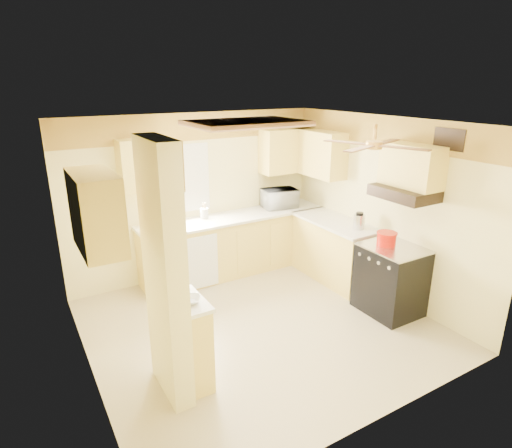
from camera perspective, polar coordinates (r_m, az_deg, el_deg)
floor at (r=5.55m, az=0.53°, el=-13.36°), size 4.00×4.00×0.00m
ceiling at (r=4.73m, az=0.62°, el=13.28°), size 4.00×4.00×0.00m
wall_back at (r=6.63m, az=-7.97°, el=3.67°), size 4.00×0.00×4.00m
wall_front at (r=3.65m, az=16.42°, el=-9.81°), size 4.00×0.00×4.00m
wall_left at (r=4.39m, az=-22.51°, el=-5.55°), size 0.00×3.80×3.80m
wall_right at (r=6.23m, az=16.54°, el=2.09°), size 0.00×3.80×3.80m
wallpaper_border at (r=6.42m, az=-8.33°, el=12.72°), size 4.00×0.02×0.40m
partition_column at (r=4.02m, az=-12.05°, el=-6.72°), size 0.20×0.70×2.50m
partition_ledge at (r=4.47m, az=-8.58°, el=-15.46°), size 0.25×0.55×0.90m
ledge_top at (r=4.23m, az=-8.89°, el=-10.17°), size 0.28×0.58×0.04m
lower_cabinets_back at (r=6.82m, az=-2.81°, el=-2.81°), size 3.00×0.60×0.90m
lower_cabinets_right at (r=6.69m, az=10.42°, el=-3.55°), size 0.60×1.40×0.90m
countertop_back at (r=6.65m, az=-2.84°, el=0.93°), size 3.04×0.64×0.04m
countertop_right at (r=6.52m, az=10.59°, el=0.26°), size 0.64×1.44×0.04m
dishwasher_panel at (r=6.27m, az=-7.55°, el=-5.14°), size 0.58×0.02×0.80m
window at (r=6.46m, az=-10.10°, el=5.91°), size 0.92×0.02×1.02m
upper_cab_back_left at (r=6.06m, az=-15.04°, el=7.64°), size 0.60×0.35×0.70m
upper_cab_back_right at (r=7.08m, az=4.16°, el=9.73°), size 0.90×0.35×0.70m
upper_cab_right at (r=6.87m, az=8.35°, el=9.31°), size 0.35×1.00×0.70m
upper_cab_left_wall at (r=3.98m, az=-20.53°, el=1.50°), size 0.35×0.75×0.70m
upper_cab_over_stove at (r=5.59m, az=20.05°, el=7.30°), size 0.35×0.76×0.52m
stove at (r=5.93m, az=17.48°, el=-7.04°), size 0.68×0.77×0.92m
range_hood at (r=5.59m, az=19.12°, el=3.94°), size 0.50×0.76×0.14m
poster_menu at (r=3.84m, az=-11.08°, el=1.75°), size 0.02×0.42×0.57m
poster_nashville at (r=4.07m, az=-10.51°, el=-7.04°), size 0.02×0.42×0.57m
ceiling_light_panel at (r=5.21m, az=-1.34°, el=13.29°), size 1.35×0.95×0.06m
ceiling_fan at (r=4.83m, az=15.46°, el=10.18°), size 1.15×1.15×0.26m
vent_grate at (r=5.45m, az=24.36°, el=10.26°), size 0.02×0.40×0.25m
microwave at (r=7.06m, az=3.16°, el=3.45°), size 0.61×0.46×0.31m
bowl at (r=4.16m, az=-8.82°, el=-9.98°), size 0.27×0.27×0.05m
dutch_oven at (r=5.76m, az=17.01°, el=-1.87°), size 0.26×0.26×0.17m
kettle at (r=6.20m, az=13.58°, el=0.36°), size 0.16×0.16×0.24m
dish_rack at (r=6.19m, az=-12.55°, el=0.09°), size 0.40×0.32×0.22m
utensil_crock at (r=6.55m, az=-6.92°, el=1.44°), size 0.12×0.12×0.24m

